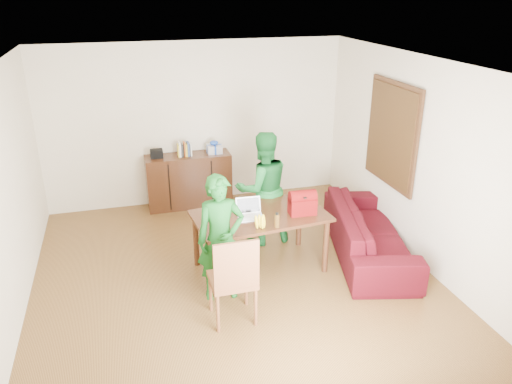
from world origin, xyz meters
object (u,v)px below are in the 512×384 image
object	(u,v)px
bottle	(277,220)
sofa	(369,231)
chair	(233,295)
laptop	(251,215)
red_bag	(302,205)
person_near	(221,239)
table	(260,221)
person_far	(263,188)

from	to	relation	value
bottle	sofa	bearing A→B (deg)	14.36
chair	laptop	bearing A→B (deg)	63.07
red_bag	bottle	bearing A→B (deg)	-144.36
person_near	bottle	size ratio (longest dim) A/B	8.18
person_near	red_bag	world-z (taller)	person_near
chair	person_near	xyz separation A→B (m)	(-0.02, 0.49, 0.46)
table	red_bag	bearing A→B (deg)	-18.80
chair	person_near	size ratio (longest dim) A/B	0.69
sofa	laptop	bearing A→B (deg)	105.92
table	sofa	bearing A→B (deg)	-6.66
table	person_far	world-z (taller)	person_far
person_far	red_bag	world-z (taller)	person_far
person_near	laptop	xyz separation A→B (m)	(0.47, 0.42, 0.05)
table	bottle	size ratio (longest dim) A/B	9.31
person_near	bottle	xyz separation A→B (m)	(0.71, 0.09, 0.11)
chair	person_far	xyz separation A→B (m)	(0.85, 1.71, 0.51)
bottle	chair	bearing A→B (deg)	-140.19
person_near	bottle	distance (m)	0.73
chair	bottle	size ratio (longest dim) A/B	5.69
laptop	bottle	world-z (taller)	laptop
person_near	red_bag	xyz separation A→B (m)	(1.14, 0.36, 0.14)
table	person_far	xyz separation A→B (m)	(0.25, 0.74, 0.14)
person_near	person_far	world-z (taller)	person_far
person_near	laptop	world-z (taller)	person_near
person_far	sofa	distance (m)	1.60
chair	bottle	distance (m)	1.06
red_bag	sofa	distance (m)	1.19
chair	person_near	world-z (taller)	person_near
person_near	sofa	distance (m)	2.28
bottle	sofa	world-z (taller)	bottle
person_near	table	bearing A→B (deg)	38.11
person_far	laptop	xyz separation A→B (m)	(-0.40, -0.81, 0.00)
laptop	sofa	bearing A→B (deg)	4.49
table	person_near	distance (m)	0.79
table	red_bag	distance (m)	0.58
person_near	person_far	distance (m)	1.50
person_far	table	bearing A→B (deg)	67.41
bottle	sofa	size ratio (longest dim) A/B	0.08
chair	person_near	bearing A→B (deg)	92.23
chair	red_bag	xyz separation A→B (m)	(1.12, 0.85, 0.60)
red_bag	laptop	bearing A→B (deg)	178.40
person_far	bottle	size ratio (longest dim) A/B	8.75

